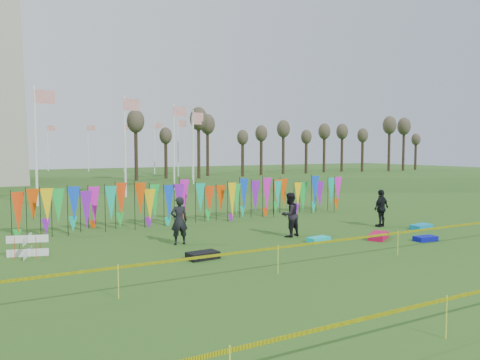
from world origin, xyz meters
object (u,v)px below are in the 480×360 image
kite_bag_turquoise (318,239)px  kite_bag_teal (421,227)px  person_mid (290,215)px  person_left (179,221)px  kite_bag_blue (425,238)px  box_kite (28,246)px  person_right (381,208)px  kite_bag_black (203,255)px  kite_bag_red (378,236)px

kite_bag_turquoise → kite_bag_teal: size_ratio=0.85×
person_mid → kite_bag_turquoise: bearing=91.1°
person_left → kite_bag_blue: person_left is taller
person_left → kite_bag_blue: (9.27, -4.33, -0.87)m
person_mid → box_kite: bearing=-21.4°
person_right → kite_bag_black: (-10.50, -1.88, -0.80)m
box_kite → person_left: person_left is taller
person_left → kite_bag_teal: 11.74m
kite_bag_teal → kite_bag_turquoise: bearing=-179.6°
kite_bag_blue → kite_bag_red: bearing=137.8°
kite_bag_red → kite_bag_teal: (3.62, 0.81, -0.01)m
person_right → kite_bag_red: 3.38m
person_right → kite_bag_red: size_ratio=1.36×
person_left → kite_bag_teal: bearing=174.7°
person_left → kite_bag_turquoise: bearing=162.1°
kite_bag_turquoise → kite_bag_teal: (6.25, 0.05, 0.01)m
kite_bag_red → kite_bag_turquoise: bearing=163.8°
box_kite → person_left: 5.59m
kite_bag_teal → person_left: bearing=168.9°
person_mid → kite_bag_red: 3.88m
kite_bag_red → kite_bag_black: bearing=177.7°
person_right → kite_bag_blue: 3.72m
kite_bag_blue → kite_bag_turquoise: bearing=153.2°
kite_bag_turquoise → kite_bag_teal: bearing=0.4°
kite_bag_blue → kite_bag_teal: kite_bag_teal is taller
person_mid → kite_bag_blue: size_ratio=2.03×
person_left → kite_bag_turquoise: size_ratio=1.96×
kite_bag_red → person_right: bearing=42.4°
kite_bag_blue → kite_bag_black: kite_bag_black is taller
person_mid → kite_bag_black: (-5.05, -1.93, -0.84)m
person_left → kite_bag_red: person_left is taller
person_mid → person_right: person_mid is taller
box_kite → person_mid: size_ratio=0.41×
kite_bag_blue → kite_bag_black: 9.61m
kite_bag_blue → kite_bag_red: (-1.40, 1.27, 0.02)m
kite_bag_turquoise → person_mid: bearing=105.0°
person_left → kite_bag_blue: 10.26m
box_kite → person_mid: bearing=-7.5°
person_left → person_mid: size_ratio=1.00×
kite_bag_red → kite_bag_teal: 3.71m
box_kite → kite_bag_red: box_kite is taller
person_left → kite_bag_red: bearing=164.5°
person_right → person_left: bearing=-16.5°
person_right → kite_bag_turquoise: (-5.05, -1.45, -0.82)m
person_right → kite_bag_turquoise: 5.32m
box_kite → kite_bag_black: 6.27m
kite_bag_turquoise → kite_bag_red: 2.74m
person_mid → kite_bag_blue: 5.73m
person_right → kite_bag_turquoise: person_right is taller
person_left → person_mid: (4.84, -0.80, 0.00)m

